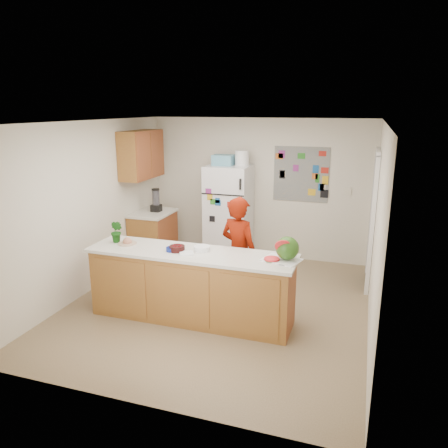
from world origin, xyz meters
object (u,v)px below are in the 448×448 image
(refrigerator, at_px, (229,213))
(cherry_bowl, at_px, (177,248))
(watermelon, at_px, (287,248))
(person, at_px, (239,253))

(refrigerator, xyz_separation_m, cherry_bowl, (0.08, -2.41, 0.11))
(refrigerator, relative_size, watermelon, 6.11)
(person, bearing_deg, watermelon, 167.50)
(refrigerator, relative_size, cherry_bowl, 8.70)
(refrigerator, height_order, cherry_bowl, refrigerator)
(refrigerator, xyz_separation_m, person, (0.72, -1.83, -0.08))
(person, relative_size, cherry_bowl, 7.93)
(refrigerator, relative_size, person, 1.10)
(person, relative_size, watermelon, 5.57)
(person, bearing_deg, refrigerator, -47.24)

